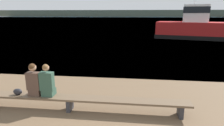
# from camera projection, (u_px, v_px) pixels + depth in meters

# --- Properties ---
(water_surface) EXTENTS (240.00, 240.00, 0.00)m
(water_surface) POSITION_uv_depth(u_px,v_px,m) (135.00, 18.00, 124.81)
(water_surface) COLOR #386084
(water_surface) RESTS_ON ground
(far_shoreline) EXTENTS (600.00, 12.00, 5.84)m
(far_shoreline) POSITION_uv_depth(u_px,v_px,m) (136.00, 13.00, 182.25)
(far_shoreline) COLOR #424738
(far_shoreline) RESTS_ON ground
(bench_main) EXTENTS (7.18, 0.46, 0.43)m
(bench_main) POSITION_uv_depth(u_px,v_px,m) (70.00, 99.00, 6.09)
(bench_main) COLOR brown
(bench_main) RESTS_ON ground
(person_left) EXTENTS (0.40, 0.37, 1.02)m
(person_left) POSITION_uv_depth(u_px,v_px,m) (34.00, 81.00, 6.08)
(person_left) COLOR #4C382D
(person_left) RESTS_ON bench_main
(person_right) EXTENTS (0.40, 0.37, 1.02)m
(person_right) POSITION_uv_depth(u_px,v_px,m) (47.00, 82.00, 6.04)
(person_right) COLOR #2D4C3D
(person_right) RESTS_ON bench_main
(shopping_bag) EXTENTS (0.28, 0.16, 0.20)m
(shopping_bag) POSITION_uv_depth(u_px,v_px,m) (18.00, 92.00, 6.21)
(shopping_bag) COLOR #232328
(shopping_bag) RESTS_ON bench_main
(tugboat_red) EXTENTS (8.54, 5.23, 6.96)m
(tugboat_red) POSITION_uv_depth(u_px,v_px,m) (192.00, 28.00, 23.51)
(tugboat_red) COLOR #A81919
(tugboat_red) RESTS_ON water_surface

